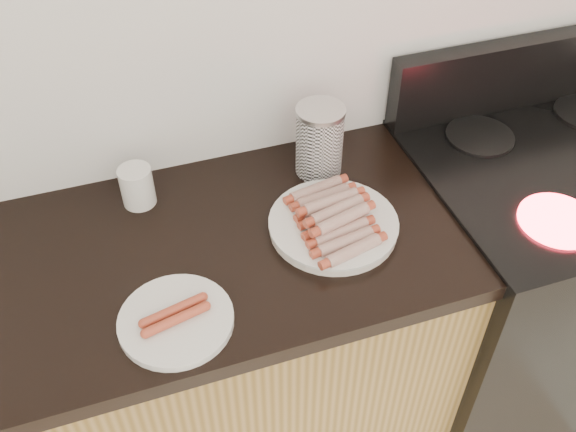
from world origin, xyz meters
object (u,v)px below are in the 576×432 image
object	(u,v)px
main_plate	(333,226)
side_plate	(176,320)
mug	(137,186)
canister	(319,140)
stove	(527,280)

from	to	relation	value
main_plate	side_plate	bearing A→B (deg)	-159.36
side_plate	mug	xyz separation A→B (m)	(-0.01, 0.38, 0.04)
side_plate	canister	size ratio (longest dim) A/B	1.25
mug	stove	bearing A→B (deg)	-11.53
side_plate	canister	world-z (taller)	canister
stove	main_plate	world-z (taller)	main_plate
side_plate	mug	bearing A→B (deg)	91.54
main_plate	mug	distance (m)	0.47
side_plate	canister	bearing A→B (deg)	39.42
main_plate	mug	size ratio (longest dim) A/B	2.98
main_plate	canister	xyz separation A→B (m)	(0.04, 0.21, 0.08)
stove	side_plate	size ratio (longest dim) A/B	3.96
main_plate	stove	bearing A→B (deg)	1.45
stove	main_plate	size ratio (longest dim) A/B	3.12
side_plate	canister	xyz separation A→B (m)	(0.44, 0.36, 0.08)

